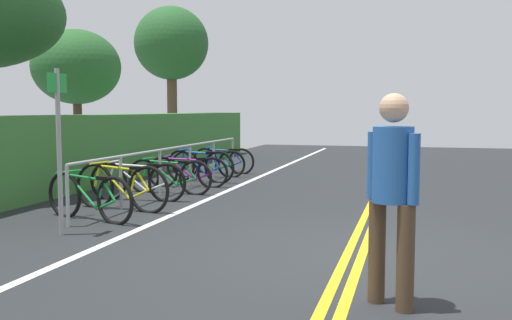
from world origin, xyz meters
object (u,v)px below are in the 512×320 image
object	(u,v)px
bicycle_1	(121,187)
bicycle_5	(200,166)
bicycle_2	(138,181)
bicycle_7	(223,161)
tree_extra	(171,45)
bicycle_0	(89,197)
tree_far_right	(76,68)
bike_rack	(176,158)
sign_post_near	(59,135)
bicycle_3	(169,176)
pedestrian	(392,185)
bicycle_6	(209,164)
bicycle_4	(188,172)

from	to	relation	value
bicycle_1	bicycle_5	distance (m)	3.67
bicycle_2	bicycle_7	world-z (taller)	bicycle_2
bicycle_7	tree_extra	world-z (taller)	tree_extra
bicycle_0	tree_far_right	world-z (taller)	tree_far_right
bike_rack	sign_post_near	xyz separation A→B (m)	(-4.12, -0.21, 0.63)
sign_post_near	tree_extra	bearing A→B (deg)	17.58
bicycle_3	pedestrian	world-z (taller)	pedestrian
bike_rack	tree_extra	distance (m)	9.59
bicycle_7	bicycle_6	bearing A→B (deg)	175.28
tree_far_right	bicycle_0	bearing A→B (deg)	-146.21
bicycle_0	tree_extra	world-z (taller)	tree_extra
bicycle_5	sign_post_near	world-z (taller)	sign_post_near
tree_far_right	bike_rack	bearing A→B (deg)	-126.83
bicycle_3	tree_extra	size ratio (longest dim) A/B	0.34
bicycle_7	bicycle_4	bearing A→B (deg)	-177.53
tree_far_right	tree_extra	bearing A→B (deg)	-5.50
pedestrian	bicycle_7	bearing A→B (deg)	26.60
tree_far_right	bicycle_1	bearing A→B (deg)	-141.95
bicycle_5	tree_far_right	bearing A→B (deg)	66.98
bicycle_6	tree_far_right	size ratio (longest dim) A/B	0.46
bicycle_0	bicycle_2	xyz separation A→B (m)	(1.80, 0.16, -0.00)
tree_extra	bike_rack	bearing A→B (deg)	-155.80
sign_post_near	tree_far_right	bearing A→B (deg)	31.27
bicycle_1	tree_extra	xyz separation A→B (m)	(10.54, 3.77, 3.48)
bicycle_7	tree_far_right	distance (m)	4.77
bike_rack	tree_far_right	bearing A→B (deg)	53.17
bicycle_6	bike_rack	bearing A→B (deg)	-176.37
tree_extra	bicycle_6	bearing A→B (deg)	-149.33
bicycle_4	tree_far_right	bearing A→B (deg)	57.98
bicycle_4	pedestrian	bearing A→B (deg)	-145.27
pedestrian	tree_far_right	bearing A→B (deg)	43.96
bicycle_5	tree_extra	xyz separation A→B (m)	(6.87, 3.67, 3.49)
bicycle_6	bicycle_7	bearing A→B (deg)	-4.72
bicycle_3	bicycle_6	size ratio (longest dim) A/B	1.03
bicycle_0	pedestrian	size ratio (longest dim) A/B	0.99
bicycle_0	bicycle_6	size ratio (longest dim) A/B	0.98
bicycle_1	bike_rack	bearing A→B (deg)	1.50
bicycle_3	tree_far_right	xyz separation A→B (m)	(3.58, 4.25, 2.38)
bicycle_0	tree_far_right	xyz separation A→B (m)	(6.31, 4.22, 2.37)
bicycle_6	sign_post_near	world-z (taller)	sign_post_near
bicycle_3	bicycle_7	bearing A→B (deg)	1.99
bicycle_3	bicycle_5	size ratio (longest dim) A/B	1.05
bicycle_1	bicycle_7	xyz separation A→B (m)	(5.40, 0.13, -0.05)
bicycle_2	bicycle_0	bearing A→B (deg)	-174.97
bicycle_2	pedestrian	bearing A→B (deg)	-134.18
bicycle_3	bicycle_5	distance (m)	1.81
bicycle_0	bicycle_4	bearing A→B (deg)	-0.28
bicycle_6	tree_extra	bearing A→B (deg)	30.67
bicycle_0	bicycle_3	size ratio (longest dim) A/B	0.96
bicycle_7	bicycle_2	bearing A→B (deg)	179.18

